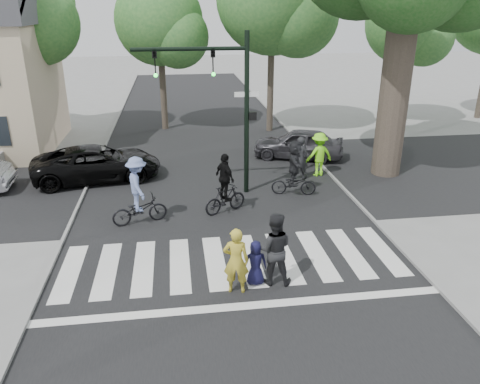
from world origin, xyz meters
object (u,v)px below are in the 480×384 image
at_px(traffic_signal, 223,92).
at_px(cyclist_mid, 225,189).
at_px(car_suv, 97,163).
at_px(car_grey, 298,144).
at_px(cyclist_right, 294,171).
at_px(pedestrian_adult, 274,249).
at_px(pedestrian_woman, 236,261).
at_px(pedestrian_child, 255,263).
at_px(cyclist_left, 138,195).

xyz_separation_m(traffic_signal, cyclist_mid, (-0.18, -1.80, -3.02)).
bearing_deg(cyclist_mid, traffic_signal, 84.39).
bearing_deg(car_suv, car_grey, -88.22).
height_order(cyclist_right, car_suv, cyclist_right).
bearing_deg(traffic_signal, cyclist_right, -11.56).
xyz_separation_m(traffic_signal, car_suv, (-5.06, 2.24, -3.19)).
relative_size(traffic_signal, pedestrian_adult, 3.04).
bearing_deg(cyclist_right, car_suv, 160.12).
bearing_deg(pedestrian_woman, pedestrian_adult, -153.79).
bearing_deg(pedestrian_adult, pedestrian_woman, 26.86).
bearing_deg(cyclist_mid, car_suv, 140.39).
bearing_deg(cyclist_mid, pedestrian_woman, -93.22).
distance_m(pedestrian_woman, pedestrian_child, 0.68).
bearing_deg(pedestrian_adult, cyclist_mid, -69.74).
distance_m(pedestrian_woman, cyclist_mid, 4.93).
xyz_separation_m(pedestrian_woman, car_suv, (-4.61, 8.96, -0.17)).
xyz_separation_m(pedestrian_child, cyclist_right, (2.51, 5.90, 0.34)).
relative_size(pedestrian_adult, cyclist_right, 0.92).
height_order(pedestrian_adult, cyclist_mid, cyclist_mid).
xyz_separation_m(cyclist_left, cyclist_mid, (2.92, 0.48, -0.12)).
distance_m(cyclist_mid, car_grey, 7.08).
distance_m(pedestrian_child, car_grey, 11.08).
height_order(cyclist_mid, cyclist_right, cyclist_mid).
bearing_deg(cyclist_right, traffic_signal, 168.44).
distance_m(pedestrian_child, car_suv, 10.09).
relative_size(pedestrian_child, cyclist_right, 0.57).
xyz_separation_m(pedestrian_child, pedestrian_adult, (0.48, -0.00, 0.38)).
height_order(cyclist_left, cyclist_right, cyclist_left).
height_order(pedestrian_adult, cyclist_left, cyclist_left).
distance_m(traffic_signal, cyclist_mid, 3.52).
height_order(cyclist_left, car_suv, cyclist_left).
bearing_deg(car_grey, pedestrian_woman, -1.55).
relative_size(pedestrian_child, cyclist_mid, 0.57).
bearing_deg(traffic_signal, cyclist_mid, -95.61).
distance_m(cyclist_left, car_suv, 4.94).
height_order(cyclist_left, car_grey, cyclist_left).
distance_m(pedestrian_child, cyclist_mid, 4.64).
height_order(pedestrian_child, car_suv, car_suv).
xyz_separation_m(pedestrian_woman, cyclist_left, (-2.64, 4.44, 0.11)).
relative_size(pedestrian_child, pedestrian_adult, 0.62).
bearing_deg(pedestrian_child, car_suv, -56.21).
bearing_deg(traffic_signal, pedestrian_child, -89.18).
bearing_deg(pedestrian_child, cyclist_left, -49.38).
height_order(traffic_signal, pedestrian_child, traffic_signal).
bearing_deg(pedestrian_adult, cyclist_left, -37.45).
relative_size(pedestrian_woman, pedestrian_adult, 0.90).
distance_m(pedestrian_woman, cyclist_right, 6.91).
height_order(pedestrian_adult, car_suv, pedestrian_adult).
bearing_deg(pedestrian_adult, car_grey, -96.93).
height_order(pedestrian_woman, pedestrian_child, pedestrian_woman).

